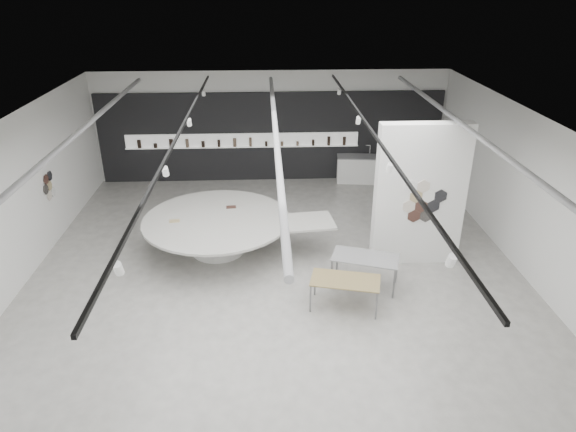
{
  "coord_description": "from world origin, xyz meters",
  "views": [
    {
      "loc": [
        -0.24,
        -10.3,
        6.67
      ],
      "look_at": [
        0.3,
        1.2,
        1.22
      ],
      "focal_mm": 32.0,
      "sensor_mm": 36.0,
      "label": 1
    }
  ],
  "objects_px": {
    "sample_table_wood": "(345,282)",
    "kitchen_counter": "(360,169)",
    "partition_column": "(420,196)",
    "display_island": "(220,230)",
    "sample_table_stone": "(365,259)"
  },
  "relations": [
    {
      "from": "display_island",
      "to": "sample_table_wood",
      "type": "bearing_deg",
      "value": -49.17
    },
    {
      "from": "display_island",
      "to": "sample_table_stone",
      "type": "xyz_separation_m",
      "value": [
        3.47,
        -1.83,
        0.08
      ]
    },
    {
      "from": "display_island",
      "to": "kitchen_counter",
      "type": "relative_size",
      "value": 3.01
    },
    {
      "from": "partition_column",
      "to": "kitchen_counter",
      "type": "xyz_separation_m",
      "value": [
        -0.4,
        5.53,
        -1.33
      ]
    },
    {
      "from": "sample_table_wood",
      "to": "kitchen_counter",
      "type": "relative_size",
      "value": 0.94
    },
    {
      "from": "partition_column",
      "to": "display_island",
      "type": "distance_m",
      "value": 5.13
    },
    {
      "from": "partition_column",
      "to": "kitchen_counter",
      "type": "bearing_deg",
      "value": 94.15
    },
    {
      "from": "partition_column",
      "to": "sample_table_wood",
      "type": "bearing_deg",
      "value": -136.49
    },
    {
      "from": "display_island",
      "to": "sample_table_wood",
      "type": "height_order",
      "value": "display_island"
    },
    {
      "from": "partition_column",
      "to": "sample_table_wood",
      "type": "xyz_separation_m",
      "value": [
        -2.06,
        -1.95,
        -1.15
      ]
    },
    {
      "from": "sample_table_wood",
      "to": "sample_table_stone",
      "type": "xyz_separation_m",
      "value": [
        0.58,
        0.82,
        0.07
      ]
    },
    {
      "from": "partition_column",
      "to": "display_island",
      "type": "xyz_separation_m",
      "value": [
        -4.95,
        0.7,
        -1.17
      ]
    },
    {
      "from": "kitchen_counter",
      "to": "display_island",
      "type": "bearing_deg",
      "value": -126.9
    },
    {
      "from": "partition_column",
      "to": "display_island",
      "type": "height_order",
      "value": "partition_column"
    },
    {
      "from": "sample_table_stone",
      "to": "sample_table_wood",
      "type": "bearing_deg",
      "value": -125.52
    }
  ]
}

